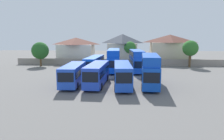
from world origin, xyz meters
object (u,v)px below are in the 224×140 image
object	(u,v)px
tree_behind_wall	(190,48)
bus_7	(137,60)
bus_4	(150,69)
bus_2	(97,73)
bus_6	(114,59)
house_terrace_centre	(122,48)
house_terrace_right	(170,49)
bus_5	(94,63)
bus_3	(122,73)
tree_right_of_lot	(130,48)
tree_left_of_lot	(40,51)
bus_1	(73,73)
house_terrace_left	(76,50)

from	to	relation	value
tree_behind_wall	bus_7	bearing A→B (deg)	-149.20
bus_4	bus_7	world-z (taller)	bus_4
bus_2	bus_4	size ratio (longest dim) A/B	1.03
bus_6	house_terrace_centre	distance (m)	16.05
bus_7	bus_2	bearing A→B (deg)	-30.28
house_terrace_centre	bus_4	bearing A→B (deg)	-80.54
bus_2	bus_7	size ratio (longest dim) A/B	1.01
house_terrace_centre	house_terrace_right	size ratio (longest dim) A/B	0.78
bus_5	bus_7	world-z (taller)	bus_7
bus_3	tree_right_of_lot	bearing A→B (deg)	173.36
bus_4	bus_7	xyz separation A→B (m)	(-1.51, 14.14, -0.08)
bus_5	tree_behind_wall	xyz separation A→B (m)	(23.28, 8.39, 2.89)
bus_4	bus_7	distance (m)	14.22
bus_3	tree_left_of_lot	bearing A→B (deg)	-138.23
bus_2	tree_right_of_lot	bearing A→B (deg)	170.54
tree_left_of_lot	bus_3	bearing A→B (deg)	-44.59
bus_1	bus_5	xyz separation A→B (m)	(1.23, 14.01, 0.01)
house_terrace_right	tree_right_of_lot	distance (m)	11.96
house_terrace_centre	tree_left_of_lot	size ratio (longest dim) A/B	1.39
bus_1	bus_5	distance (m)	14.07
bus_5	bus_7	bearing A→B (deg)	93.83
bus_5	house_terrace_right	bearing A→B (deg)	132.56
tree_left_of_lot	house_terrace_right	bearing A→B (deg)	14.05
tree_right_of_lot	bus_4	bearing A→B (deg)	-83.95
house_terrace_centre	tree_right_of_lot	xyz separation A→B (m)	(2.21, -3.45, 0.31)
house_terrace_centre	tree_right_of_lot	size ratio (longest dim) A/B	1.38
bus_5	tree_behind_wall	distance (m)	24.91
bus_2	bus_5	xyz separation A→B (m)	(-2.60, 13.95, -0.08)
bus_2	bus_4	distance (m)	8.37
bus_4	bus_6	distance (m)	15.89
house_terrace_right	bus_6	bearing A→B (deg)	-134.14
bus_4	tree_right_of_lot	xyz separation A→B (m)	(-2.85, 26.90, 1.90)
bus_6	tree_behind_wall	xyz separation A→B (m)	(18.95, 7.95, 2.00)
bus_3	bus_6	world-z (taller)	bus_6
house_terrace_left	house_terrace_right	size ratio (longest dim) A/B	0.93
bus_5	bus_2	bearing A→B (deg)	13.60
bus_3	tree_behind_wall	distance (m)	28.34
bus_3	house_terrace_left	world-z (taller)	house_terrace_left
bus_1	bus_6	bearing A→B (deg)	156.46
bus_6	house_terrace_left	size ratio (longest dim) A/B	1.12
bus_2	house_terrace_centre	world-z (taller)	house_terrace_centre
bus_6	tree_left_of_lot	size ratio (longest dim) A/B	1.86
bus_4	tree_behind_wall	bearing A→B (deg)	154.58
bus_1	tree_behind_wall	world-z (taller)	tree_behind_wall
bus_5	house_terrace_centre	xyz separation A→B (m)	(5.87, 16.34, 2.46)
house_terrace_left	house_terrace_centre	world-z (taller)	house_terrace_centre
bus_2	bus_5	bearing A→B (deg)	-167.36
bus_5	house_terrace_centre	world-z (taller)	house_terrace_centre
bus_4	house_terrace_right	size ratio (longest dim) A/B	0.92
bus_4	tree_left_of_lot	world-z (taller)	tree_left_of_lot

